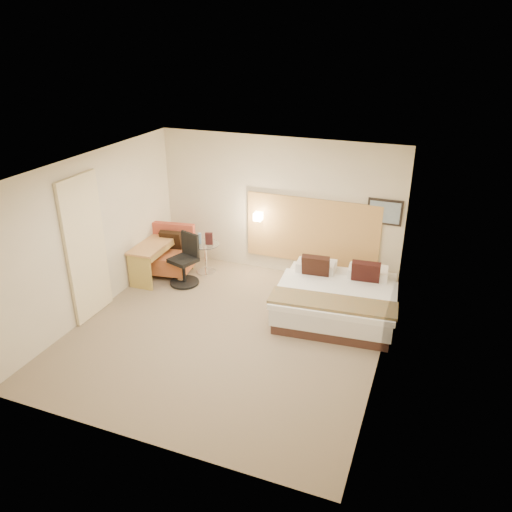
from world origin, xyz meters
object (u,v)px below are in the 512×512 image
at_px(side_table, 206,257).
at_px(desk_chair, 185,264).
at_px(lounge_chair, 170,254).
at_px(desk, 154,251).
at_px(bed, 337,298).

xyz_separation_m(side_table, desk_chair, (-0.15, -0.56, 0.06)).
relative_size(lounge_chair, desk, 0.87).
bearing_deg(side_table, desk_chair, -105.17).
bearing_deg(side_table, lounge_chair, -161.59).
relative_size(bed, lounge_chair, 2.09).
xyz_separation_m(lounge_chair, desk_chair, (0.54, -0.33, 0.03)).
height_order(bed, lounge_chair, bed).
relative_size(side_table, desk_chair, 0.71).
relative_size(lounge_chair, desk_chair, 1.02).
bearing_deg(side_table, desk, -146.79).
xyz_separation_m(bed, desk, (-3.63, 0.12, 0.25)).
bearing_deg(desk_chair, bed, -2.10).
xyz_separation_m(bed, desk_chair, (-2.95, 0.11, 0.10)).
bearing_deg(desk, desk_chair, -1.22).
bearing_deg(desk, side_table, 33.21).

